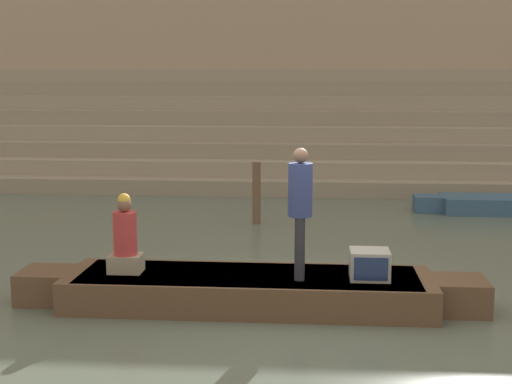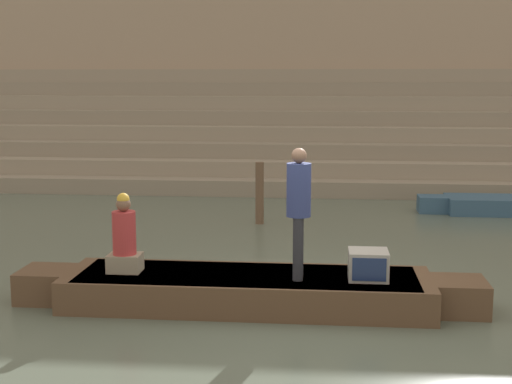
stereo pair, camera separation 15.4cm
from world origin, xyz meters
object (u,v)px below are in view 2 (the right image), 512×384
(mooring_post, at_px, (260,193))
(tv_set, at_px, (368,265))
(rowboat_main, at_px, (247,289))
(person_standing, at_px, (299,204))
(person_rowing, at_px, (124,240))

(mooring_post, bearing_deg, tv_set, -70.78)
(rowboat_main, xyz_separation_m, tv_set, (1.56, -0.07, 0.38))
(rowboat_main, bearing_deg, person_standing, -9.94)
(tv_set, bearing_deg, person_rowing, 176.10)
(mooring_post, bearing_deg, rowboat_main, -86.47)
(rowboat_main, height_order, mooring_post, mooring_post)
(rowboat_main, bearing_deg, person_rowing, -178.98)
(rowboat_main, distance_m, mooring_post, 5.38)
(rowboat_main, xyz_separation_m, person_rowing, (-1.62, -0.01, 0.63))
(person_standing, bearing_deg, mooring_post, 99.52)
(person_standing, height_order, person_rowing, person_standing)
(person_rowing, bearing_deg, person_standing, -1.01)
(tv_set, bearing_deg, person_standing, -179.22)
(person_rowing, height_order, mooring_post, person_rowing)
(person_standing, relative_size, mooring_post, 1.32)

